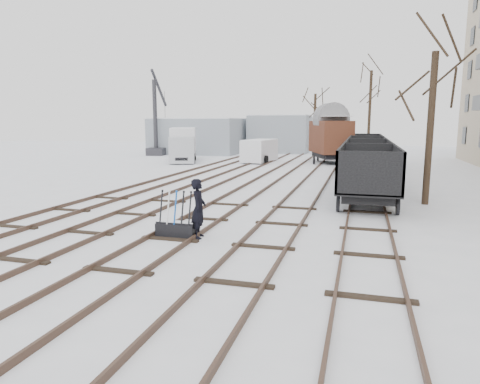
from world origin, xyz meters
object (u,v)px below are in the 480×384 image
object	(u,v)px
crane	(157,133)
lorry	(183,144)
box_van_wagon	(330,136)
panel_van	(260,150)
freight_wagon_a	(368,182)
worker	(199,209)
ground_frame	(176,228)

from	to	relation	value
crane	lorry	bearing A→B (deg)	-56.89
box_van_wagon	lorry	size ratio (longest dim) A/B	0.85
crane	box_van_wagon	bearing A→B (deg)	-21.82
box_van_wagon	panel_van	xyz separation A→B (m)	(-6.25, -0.99, -1.34)
freight_wagon_a	panel_van	size ratio (longest dim) A/B	1.29
worker	crane	world-z (taller)	crane
freight_wagon_a	box_van_wagon	size ratio (longest dim) A/B	1.04
ground_frame	freight_wagon_a	size ratio (longest dim) A/B	0.23
worker	freight_wagon_a	world-z (taller)	freight_wagon_a
lorry	crane	distance (m)	8.53
ground_frame	crane	bearing A→B (deg)	117.53
worker	freight_wagon_a	size ratio (longest dim) A/B	0.30
box_van_wagon	ground_frame	bearing A→B (deg)	-116.34
ground_frame	panel_van	xyz separation A→B (m)	(-3.37, 25.94, 0.80)
freight_wagon_a	crane	world-z (taller)	crane
worker	freight_wagon_a	distance (m)	9.03
ground_frame	crane	distance (m)	35.02
freight_wagon_a	crane	xyz separation A→B (m)	(-22.25, 23.47, 1.44)
crane	panel_van	bearing A→B (deg)	-31.18
lorry	panel_van	size ratio (longest dim) A/B	1.47
freight_wagon_a	box_van_wagon	distance (m)	19.77
worker	box_van_wagon	size ratio (longest dim) A/B	0.31
worker	lorry	bearing A→B (deg)	12.47
lorry	crane	size ratio (longest dim) A/B	0.78
ground_frame	lorry	size ratio (longest dim) A/B	0.21
ground_frame	crane	size ratio (longest dim) A/B	0.16
panel_van	crane	world-z (taller)	crane
ground_frame	worker	distance (m)	1.01
box_van_wagon	crane	size ratio (longest dim) A/B	0.66
lorry	panel_van	xyz separation A→B (m)	(7.10, 1.20, -0.53)
panel_van	freight_wagon_a	bearing A→B (deg)	-56.09
lorry	box_van_wagon	bearing A→B (deg)	-11.40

